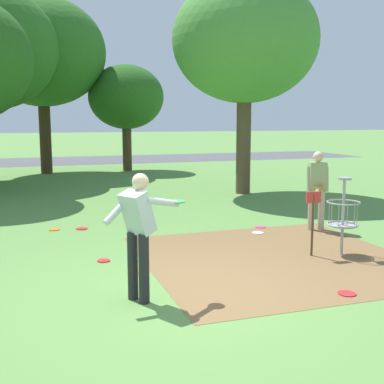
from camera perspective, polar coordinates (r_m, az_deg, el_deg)
ground_plane at (r=6.91m, az=-0.82°, el=-11.94°), size 160.00×160.00×0.00m
dirt_tee_pad at (r=8.79m, az=9.54°, el=-7.50°), size 4.48×4.50×0.01m
disc_golf_basket at (r=9.09m, az=16.70°, el=-2.36°), size 0.98×0.58×1.39m
player_foreground_watching at (r=6.51m, az=-6.17°, el=-4.20°), size 1.16×0.51×1.71m
player_throwing at (r=10.97m, az=14.26°, el=0.68°), size 0.50×0.44×1.71m
frisbee_near_basket at (r=11.20m, az=-15.62°, el=-4.19°), size 0.23×0.23×0.02m
frisbee_by_tee at (r=10.56m, az=7.61°, el=-4.71°), size 0.25×0.25×0.02m
frisbee_mid_grass at (r=11.14m, az=-12.61°, el=-4.15°), size 0.25×0.25×0.02m
frisbee_far_left at (r=11.13m, az=7.89°, el=-4.03°), size 0.23×0.23×0.02m
frisbee_far_right at (r=7.96m, az=-5.76°, el=-9.10°), size 0.20×0.20×0.02m
frisbee_scattered_a at (r=8.62m, az=-10.17°, el=-7.81°), size 0.22×0.22×0.02m
frisbee_scattered_b at (r=7.29m, az=17.44°, el=-11.13°), size 0.25×0.25×0.02m
tree_mid_center at (r=16.11m, az=6.15°, el=16.95°), size 4.56×4.56×6.75m
tree_mid_right at (r=22.82m, az=-16.98°, el=15.18°), size 5.44×5.44×7.53m
tree_far_left at (r=23.01m, az=-7.62°, el=10.77°), size 3.41×3.41×4.82m
parking_lot_strip at (r=29.17m, az=-14.50°, el=3.52°), size 36.00×6.00×0.01m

